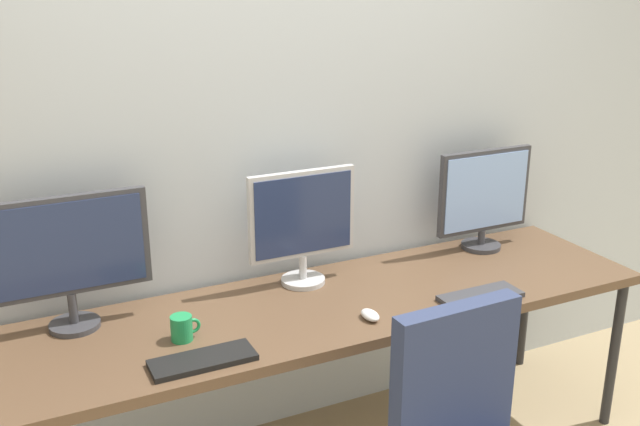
% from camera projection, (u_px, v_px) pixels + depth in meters
% --- Properties ---
extents(wall_back, '(5.05, 0.10, 2.60)m').
position_uv_depth(wall_back, '(281.00, 138.00, 2.98)').
color(wall_back, silver).
rests_on(wall_back, ground_plane).
extents(desk, '(2.65, 0.68, 0.74)m').
position_uv_depth(desk, '(326.00, 313.00, 2.82)').
color(desk, brown).
rests_on(desk, ground_plane).
extents(monitor_left, '(0.57, 0.18, 0.49)m').
position_uv_depth(monitor_left, '(66.00, 254.00, 2.53)').
color(monitor_left, '#38383D').
rests_on(monitor_left, desk).
extents(monitor_center, '(0.45, 0.18, 0.47)m').
position_uv_depth(monitor_center, '(302.00, 222.00, 2.90)').
color(monitor_center, silver).
rests_on(monitor_center, desk).
extents(monitor_right, '(0.47, 0.18, 0.46)m').
position_uv_depth(monitor_right, '(484.00, 197.00, 3.28)').
color(monitor_right, '#38383D').
rests_on(monitor_right, desk).
extents(keyboard_left, '(0.34, 0.13, 0.02)m').
position_uv_depth(keyboard_left, '(203.00, 360.00, 2.38)').
color(keyboard_left, black).
rests_on(keyboard_left, desk).
extents(keyboard_right, '(0.33, 0.13, 0.02)m').
position_uv_depth(keyboard_right, '(480.00, 296.00, 2.84)').
color(keyboard_right, '#38383D').
rests_on(keyboard_right, desk).
extents(computer_mouse, '(0.06, 0.10, 0.03)m').
position_uv_depth(computer_mouse, '(370.00, 315.00, 2.67)').
color(computer_mouse, silver).
rests_on(computer_mouse, desk).
extents(coffee_mug, '(0.11, 0.08, 0.09)m').
position_uv_depth(coffee_mug, '(182.00, 328.00, 2.51)').
color(coffee_mug, '#1E8C4C').
rests_on(coffee_mug, desk).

